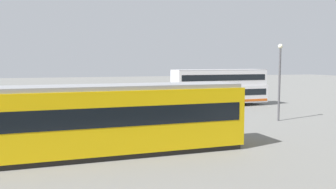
# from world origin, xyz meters

# --- Properties ---
(ground_plane) EXTENTS (160.00, 160.00, 0.00)m
(ground_plane) POSITION_xyz_m (0.00, 0.00, 0.00)
(ground_plane) COLOR slate
(double_decker_bus) EXTENTS (10.19, 2.94, 3.75)m
(double_decker_bus) POSITION_xyz_m (-5.99, -3.21, 1.92)
(double_decker_bus) COLOR white
(double_decker_bus) RESTS_ON ground
(tram_yellow) EXTENTS (15.66, 3.23, 3.39)m
(tram_yellow) POSITION_xyz_m (8.45, 12.68, 1.76)
(tram_yellow) COLOR #E5B70C
(tram_yellow) RESTS_ON ground
(pedestrian_near_railing) EXTENTS (0.45, 0.45, 1.76)m
(pedestrian_near_railing) POSITION_xyz_m (2.76, 5.71, 1.02)
(pedestrian_near_railing) COLOR #4C3F2D
(pedestrian_near_railing) RESTS_ON ground
(pedestrian_crossing) EXTENTS (0.42, 0.42, 1.76)m
(pedestrian_crossing) POSITION_xyz_m (0.17, 6.11, 1.02)
(pedestrian_crossing) COLOR #33384C
(pedestrian_crossing) RESTS_ON ground
(pedestrian_railing) EXTENTS (6.17, 0.44, 1.08)m
(pedestrian_railing) POSITION_xyz_m (2.66, 5.44, 0.73)
(pedestrian_railing) COLOR gray
(pedestrian_railing) RESTS_ON ground
(info_sign) EXTENTS (1.05, 0.23, 2.26)m
(info_sign) POSITION_xyz_m (7.67, 5.38, 1.56)
(info_sign) COLOR slate
(info_sign) RESTS_ON ground
(street_lamp) EXTENTS (0.36, 0.36, 5.86)m
(street_lamp) POSITION_xyz_m (-6.37, 6.54, 3.49)
(street_lamp) COLOR #4C4C51
(street_lamp) RESTS_ON ground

